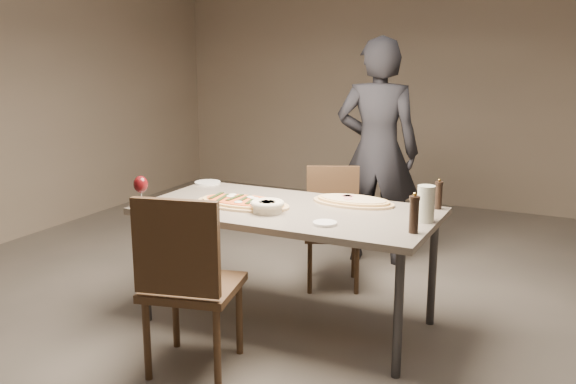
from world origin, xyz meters
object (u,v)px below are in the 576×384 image
at_px(pepper_mill_left, 439,195).
at_px(diner, 377,152).
at_px(chair_far, 333,219).
at_px(zucchini_pizza, 243,202).
at_px(bread_basket, 267,206).
at_px(chair_near, 186,276).
at_px(dining_table, 288,217).
at_px(carafe, 426,204).
at_px(ham_pizza, 353,201).

height_order(pepper_mill_left, diner, diner).
bearing_deg(chair_far, zucchini_pizza, 48.78).
bearing_deg(zucchini_pizza, bread_basket, -19.63).
relative_size(zucchini_pizza, bread_basket, 3.10).
relative_size(pepper_mill_left, chair_far, 0.22).
bearing_deg(chair_near, dining_table, 64.20).
distance_m(pepper_mill_left, carafe, 0.31).
distance_m(carafe, chair_near, 1.38).
height_order(zucchini_pizza, carafe, carafe).
height_order(bread_basket, pepper_mill_left, pepper_mill_left).
relative_size(chair_near, diner, 0.55).
xyz_separation_m(ham_pizza, pepper_mill_left, (0.51, 0.10, 0.07)).
height_order(bread_basket, carafe, carafe).
height_order(ham_pizza, chair_near, chair_near).
relative_size(carafe, chair_far, 0.24).
relative_size(dining_table, diner, 1.00).
height_order(zucchini_pizza, ham_pizza, zucchini_pizza).
bearing_deg(bread_basket, zucchini_pizza, 156.59).
bearing_deg(ham_pizza, dining_table, -157.15).
bearing_deg(diner, dining_table, 74.55).
bearing_deg(diner, chair_near, 71.49).
xyz_separation_m(dining_table, carafe, (0.83, 0.07, 0.16)).
relative_size(bread_basket, pepper_mill_left, 1.07).
distance_m(dining_table, pepper_mill_left, 0.92).
bearing_deg(bread_basket, chair_far, 87.65).
bearing_deg(chair_near, pepper_mill_left, 36.66).
xyz_separation_m(dining_table, ham_pizza, (0.32, 0.28, 0.07)).
height_order(ham_pizza, carafe, carafe).
bearing_deg(chair_near, zucchini_pizza, 84.27).
distance_m(pepper_mill_left, chair_far, 1.01).
height_order(pepper_mill_left, carafe, carafe).
distance_m(bread_basket, chair_near, 0.72).
bearing_deg(pepper_mill_left, diner, 125.55).
height_order(carafe, diner, diner).
distance_m(dining_table, chair_far, 0.82).
xyz_separation_m(bread_basket, chair_near, (-0.12, -0.67, -0.24)).
bearing_deg(ham_pizza, chair_far, 105.31).
distance_m(zucchini_pizza, diner, 1.51).
height_order(pepper_mill_left, chair_far, pepper_mill_left).
relative_size(ham_pizza, diner, 0.30).
bearing_deg(ham_pizza, diner, 82.41).
xyz_separation_m(chair_far, diner, (0.13, 0.60, 0.42)).
bearing_deg(chair_near, carafe, 28.11).
bearing_deg(zucchini_pizza, chair_near, -78.64).
relative_size(bread_basket, carafe, 0.98).
relative_size(ham_pizza, chair_near, 0.53).
bearing_deg(bread_basket, diner, 83.81).
bearing_deg(dining_table, chair_far, 91.63).
bearing_deg(zucchini_pizza, chair_far, 76.54).
xyz_separation_m(zucchini_pizza, bread_basket, (0.22, -0.10, 0.03)).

